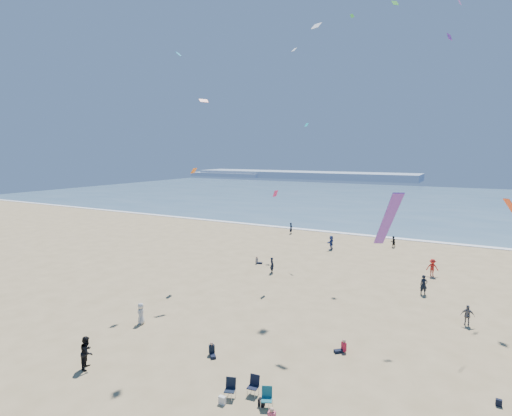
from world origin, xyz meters
The scene contains 12 objects.
ground centered at (0.00, 0.00, 0.00)m, with size 220.00×220.00×0.00m, color tan.
ocean centered at (0.00, 95.00, 0.03)m, with size 220.00×100.00×0.06m, color #476B84.
surf_line centered at (0.00, 45.00, 0.04)m, with size 220.00×1.20×0.08m, color white.
headland_far centered at (-60.00, 170.00, 1.60)m, with size 110.00×20.00×3.20m, color #7A8EA8.
headland_near centered at (-100.00, 165.00, 1.00)m, with size 40.00×14.00×2.00m, color #7A8EA8.
standing_flyers centered at (6.32, 16.71, 0.87)m, with size 31.61×50.56×1.93m.
seated_group centered at (2.00, 6.15, 0.42)m, with size 15.36×30.52×0.84m.
chair_cluster centered at (5.23, 1.39, 0.50)m, with size 2.78×1.51×1.00m.
white_tote centered at (4.17, 0.50, 0.20)m, with size 0.35×0.20×0.40m, color silver.
black_backpack centered at (5.97, 1.28, 0.19)m, with size 0.30×0.22×0.38m, color black.
navy_bag centered at (16.25, 6.90, 0.17)m, with size 0.28×0.18×0.34m, color black.
kites_aloft centered at (9.40, 12.97, 14.92)m, with size 34.99×40.19×27.50m.
Camera 1 is at (14.41, -14.79, 12.39)m, focal length 28.00 mm.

